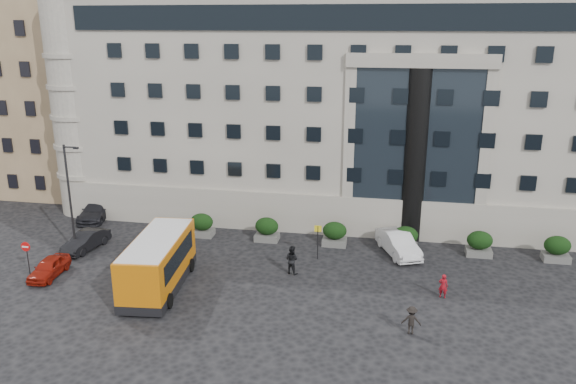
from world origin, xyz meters
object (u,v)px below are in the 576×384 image
parked_car_c (96,211)px  pedestrian_a (443,286)px  no_entry_sign (26,251)px  white_taxi (398,243)px  hedge_d (405,238)px  hedge_f (557,248)px  parked_car_a (49,268)px  minibus (158,261)px  parked_car_b (86,241)px  pedestrian_b (292,260)px  bus_stop_sign (318,236)px  hedge_c (335,234)px  hedge_a (202,225)px  parked_car_d (120,200)px  street_lamp (70,195)px  red_truck (107,177)px  hedge_b (267,229)px  hedge_e (479,243)px

parked_car_c → pedestrian_a: 29.43m
no_entry_sign → white_taxi: no_entry_sign is taller
hedge_d → white_taxi: size_ratio=0.37×
hedge_f → parked_car_a: bearing=-165.2°
minibus → parked_car_b: bearing=142.5°
hedge_f → minibus: minibus is taller
parked_car_a → parked_car_c: parked_car_c is taller
no_entry_sign → pedestrian_b: 17.47m
pedestrian_a → parked_car_c: bearing=-5.5°
parked_car_c → pedestrian_b: (18.27, -7.61, 0.24)m
parked_car_c → pedestrian_a: bearing=-26.6°
bus_stop_sign → no_entry_sign: bearing=-161.9°
hedge_c → no_entry_sign: (-19.40, -8.84, 0.72)m
hedge_f → minibus: 27.26m
hedge_a → parked_car_d: 10.78m
hedge_c → street_lamp: street_lamp is taller
red_truck → pedestrian_b: 26.89m
parked_car_c → white_taxi: (25.24, -2.98, 0.09)m
white_taxi → pedestrian_a: (2.68, -6.32, -0.05)m
hedge_b → hedge_a: bearing=180.0°
hedge_d → white_taxi: 0.96m
pedestrian_b → parked_car_b: bearing=17.1°
hedge_e → pedestrian_b: size_ratio=0.94×
parked_car_b → hedge_e: bearing=17.7°
parked_car_b → pedestrian_a: pedestrian_a is taller
minibus → red_truck: (-13.82, 19.58, -0.54)m
hedge_e → red_truck: (-34.32, 10.54, 0.36)m
hedge_f → parked_car_c: (-36.16, 2.18, -0.20)m
hedge_d → parked_car_b: size_ratio=0.45×
hedge_e → minibus: size_ratio=0.23×
minibus → parked_car_a: size_ratio=2.22×
hedge_a → hedge_d: 15.60m
hedge_d → minibus: bearing=-149.4°
parked_car_c → pedestrian_a: size_ratio=3.28×
hedge_c → parked_car_c: hedge_c is taller
parked_car_d → pedestrian_a: parked_car_d is taller
parked_car_c → white_taxi: 25.42m
hedge_f → minibus: (-25.70, -9.04, 0.89)m
white_taxi → parked_car_d: bearing=143.5°
pedestrian_a → pedestrian_b: bearing=3.0°
minibus → no_entry_sign: bearing=173.1°
hedge_d → parked_car_a: (-23.10, -8.84, -0.30)m
minibus → street_lamp: bearing=147.1°
hedge_e → bus_stop_sign: bearing=-166.1°
red_truck → parked_car_b: 15.93m
hedge_e → parked_car_c: hedge_e is taller
red_truck → no_entry_sign: bearing=-91.8°
parked_car_c → pedestrian_a: (27.92, -9.30, 0.04)m
street_lamp → parked_car_b: (0.44, 0.60, -3.69)m
hedge_b → street_lamp: bearing=-159.9°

